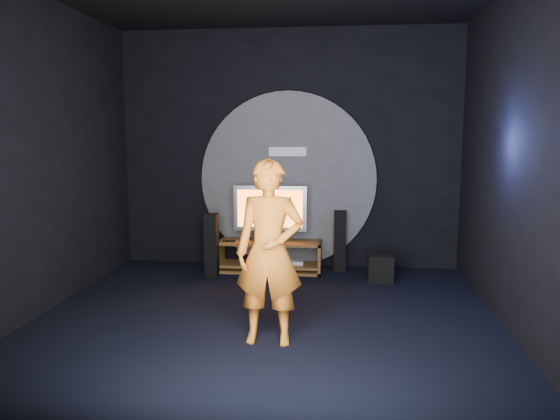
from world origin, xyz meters
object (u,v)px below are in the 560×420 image
Objects in this scene: subwoofer at (380,268)px; tv at (270,211)px; tower_speaker_left at (212,245)px; media_console at (270,258)px; player at (269,252)px; tower_speaker_right at (340,241)px.

tv is at bearing 165.51° from subwoofer.
tv reaches higher than tower_speaker_left.
player is (0.34, -2.64, 0.69)m from media_console.
tower_speaker_left is 1.85m from tower_speaker_right.
subwoofer is 0.21× the size of player.
tower_speaker_right is at bearing 9.85° from media_console.
media_console is 1.41× the size of tv.
player reaches higher than tv.
tv is 1.20× the size of tower_speaker_left.
tv is 1.11m from tower_speaker_right.
player reaches higher than media_console.
tv is at bearing -173.96° from tower_speaker_right.
tower_speaker_left is (-0.79, -0.30, 0.24)m from media_console.
tower_speaker_left is 0.50× the size of player.
subwoofer is at bearing -0.81° from tower_speaker_left.
tv is 0.97m from tower_speaker_left.
tower_speaker_right is at bearing 137.30° from subwoofer.
media_console is at bearing 167.80° from subwoofer.
tv is 1.20× the size of tower_speaker_right.
player is (0.35, -2.70, -0.00)m from tv.
tower_speaker_right is (1.79, 0.48, 0.00)m from tower_speaker_left.
player reaches higher than tower_speaker_right.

